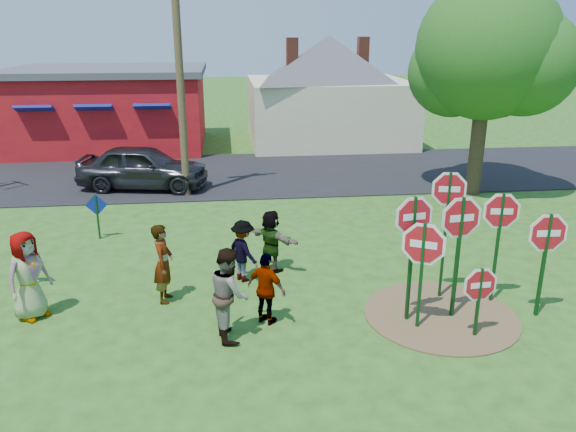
% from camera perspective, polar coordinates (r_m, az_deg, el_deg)
% --- Properties ---
extents(ground, '(120.00, 120.00, 0.00)m').
position_cam_1_polar(ground, '(12.49, -6.39, -8.94)').
color(ground, '#2A4F16').
rests_on(ground, ground).
extents(road, '(120.00, 7.50, 0.04)m').
position_cam_1_polar(road, '(23.31, -6.58, 4.25)').
color(road, black).
rests_on(road, ground).
extents(dirt_patch, '(3.20, 3.20, 0.03)m').
position_cam_1_polar(dirt_patch, '(12.40, 15.22, -9.67)').
color(dirt_patch, brown).
rests_on(dirt_patch, ground).
extents(red_building, '(9.40, 7.69, 3.90)m').
position_cam_1_polar(red_building, '(29.86, -17.55, 10.48)').
color(red_building, maroon).
rests_on(red_building, ground).
extents(cream_house, '(9.40, 9.40, 6.50)m').
position_cam_1_polar(cream_house, '(29.71, 4.11, 13.11)').
color(cream_house, beige).
rests_on(cream_house, ground).
extents(stop_sign_a, '(1.04, 0.56, 2.39)m').
position_cam_1_polar(stop_sign_a, '(11.16, 13.55, -3.67)').
color(stop_sign_a, '#113E18').
rests_on(stop_sign_a, ground).
extents(stop_sign_b, '(1.00, 0.19, 3.03)m').
position_cam_1_polar(stop_sign_b, '(12.38, 15.94, 1.29)').
color(stop_sign_b, '#113E18').
rests_on(stop_sign_b, ground).
extents(stop_sign_c, '(1.16, 0.14, 2.77)m').
position_cam_1_polar(stop_sign_c, '(11.67, 17.08, -1.39)').
color(stop_sign_c, '#113E18').
rests_on(stop_sign_c, ground).
extents(stop_sign_d, '(1.05, 0.17, 2.63)m').
position_cam_1_polar(stop_sign_d, '(12.64, 20.77, -0.44)').
color(stop_sign_d, '#113E18').
rests_on(stop_sign_d, ground).
extents(stop_sign_e, '(0.93, 0.08, 1.57)m').
position_cam_1_polar(stop_sign_e, '(11.39, 18.90, -7.03)').
color(stop_sign_e, '#113E18').
rests_on(stop_sign_e, ground).
extents(stop_sign_f, '(1.10, 0.08, 2.40)m').
position_cam_1_polar(stop_sign_f, '(12.44, 24.82, -2.27)').
color(stop_sign_f, '#113E18').
rests_on(stop_sign_f, ground).
extents(stop_sign_g, '(1.08, 0.21, 2.81)m').
position_cam_1_polar(stop_sign_g, '(11.27, 12.57, -1.45)').
color(stop_sign_g, '#113E18').
rests_on(stop_sign_g, ground).
extents(blue_diamond_c, '(0.55, 0.25, 1.11)m').
position_cam_1_polar(blue_diamond_c, '(14.38, -24.97, -3.89)').
color(blue_diamond_c, '#113E18').
rests_on(blue_diamond_c, ground).
extents(blue_diamond_d, '(0.63, 0.06, 1.33)m').
position_cam_1_polar(blue_diamond_d, '(16.74, -18.83, 0.47)').
color(blue_diamond_d, '#113E18').
rests_on(blue_diamond_d, ground).
extents(person_a, '(1.03, 1.10, 1.89)m').
position_cam_1_polar(person_a, '(12.69, -24.91, -5.50)').
color(person_a, '#4E629B').
rests_on(person_a, ground).
extents(person_b, '(0.48, 0.69, 1.78)m').
position_cam_1_polar(person_b, '(12.53, -12.56, -4.70)').
color(person_b, '#248069').
rests_on(person_b, ground).
extents(person_c, '(0.84, 1.01, 1.85)m').
position_cam_1_polar(person_c, '(10.89, -6.00, -7.82)').
color(person_c, brown).
rests_on(person_c, ground).
extents(person_d, '(1.01, 1.12, 1.50)m').
position_cam_1_polar(person_d, '(13.29, -4.58, -3.56)').
color(person_d, '#303035').
rests_on(person_d, ground).
extents(person_e, '(0.93, 0.85, 1.52)m').
position_cam_1_polar(person_e, '(11.38, -2.20, -7.43)').
color(person_e, '#482C5D').
rests_on(person_e, ground).
extents(person_f, '(1.34, 1.36, 1.56)m').
position_cam_1_polar(person_f, '(13.80, -1.73, -2.52)').
color(person_f, '#1B5324').
rests_on(person_f, ground).
extents(suv, '(5.00, 2.72, 1.62)m').
position_cam_1_polar(suv, '(21.54, -14.51, 4.85)').
color(suv, '#2A292D').
rests_on(suv, road).
extents(utility_pole, '(2.05, 0.61, 8.53)m').
position_cam_1_polar(utility_pole, '(19.77, -10.98, 14.62)').
color(utility_pole, '#4C3823').
rests_on(utility_pole, ground).
extents(leafy_tree, '(5.28, 4.82, 7.51)m').
position_cam_1_polar(leafy_tree, '(20.89, 19.87, 15.03)').
color(leafy_tree, '#382819').
rests_on(leafy_tree, ground).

